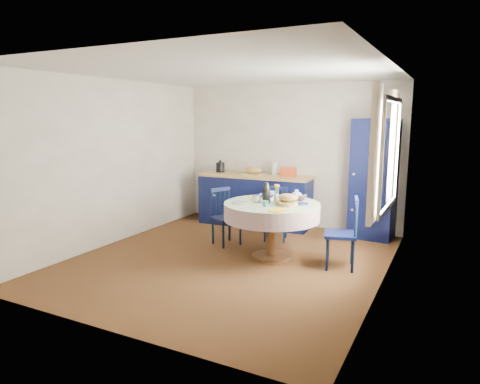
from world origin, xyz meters
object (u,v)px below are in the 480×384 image
at_px(cobalt_bowl, 267,196).
at_px(pantry_cabinet, 374,179).
at_px(kitchen_counter, 255,199).
at_px(chair_right, 344,233).
at_px(dining_table, 272,212).
at_px(mug_a, 257,199).
at_px(mug_c, 301,198).
at_px(chair_left, 225,216).
at_px(mug_d, 272,194).
at_px(chair_far, 276,213).
at_px(mug_b, 265,204).

bearing_deg(cobalt_bowl, pantry_cabinet, 48.23).
xyz_separation_m(kitchen_counter, chair_right, (1.96, -1.51, -0.00)).
xyz_separation_m(dining_table, mug_a, (-0.21, -0.06, 0.17)).
bearing_deg(mug_a, cobalt_bowl, 91.02).
bearing_deg(mug_a, dining_table, 15.91).
relative_size(dining_table, mug_c, 11.58).
distance_m(mug_a, cobalt_bowl, 0.36).
bearing_deg(chair_left, mug_d, -60.40).
distance_m(mug_c, mug_d, 0.47).
height_order(dining_table, mug_d, dining_table).
xyz_separation_m(chair_far, cobalt_bowl, (0.10, -0.61, 0.39)).
bearing_deg(cobalt_bowl, chair_left, 178.07).
xyz_separation_m(chair_right, cobalt_bowl, (-1.17, 0.22, 0.34)).
bearing_deg(pantry_cabinet, mug_c, -113.07).
bearing_deg(mug_d, mug_a, -96.06).
height_order(pantry_cabinet, chair_right, pantry_cabinet).
relative_size(dining_table, mug_b, 14.69).
distance_m(dining_table, cobalt_bowl, 0.40).
xyz_separation_m(kitchen_counter, mug_c, (1.31, -1.31, 0.36)).
bearing_deg(chair_far, mug_a, -99.11).
bearing_deg(cobalt_bowl, mug_c, -1.85).
bearing_deg(mug_d, pantry_cabinet, 48.25).
bearing_deg(chair_far, cobalt_bowl, -96.11).
xyz_separation_m(chair_right, mug_c, (-0.65, 0.20, 0.36)).
xyz_separation_m(chair_left, chair_far, (0.60, 0.59, -0.02)).
distance_m(chair_right, mug_b, 1.07).
bearing_deg(dining_table, chair_left, 160.30).
bearing_deg(mug_b, chair_far, 105.60).
xyz_separation_m(mug_a, mug_b, (0.23, -0.23, -0.01)).
bearing_deg(dining_table, mug_c, 43.50).
distance_m(kitchen_counter, pantry_cabinet, 2.09).
xyz_separation_m(chair_left, chair_right, (1.87, -0.24, 0.03)).
bearing_deg(chair_far, chair_right, -48.19).
bearing_deg(chair_left, kitchen_counter, 31.14).
relative_size(chair_far, cobalt_bowl, 3.65).
distance_m(kitchen_counter, mug_b, 2.18).
bearing_deg(mug_b, dining_table, 94.44).
distance_m(dining_table, mug_d, 0.43).
bearing_deg(dining_table, mug_a, -164.09).
xyz_separation_m(dining_table, mug_b, (0.02, -0.29, 0.16)).
bearing_deg(dining_table, chair_right, 5.31).
relative_size(mug_a, mug_b, 1.36).
distance_m(chair_left, cobalt_bowl, 0.80).
bearing_deg(chair_right, cobalt_bowl, -114.13).
bearing_deg(mug_c, chair_left, 178.10).
relative_size(mug_c, mug_d, 1.15).
height_order(pantry_cabinet, mug_d, pantry_cabinet).
xyz_separation_m(dining_table, mug_c, (0.30, 0.29, 0.17)).
xyz_separation_m(dining_table, mug_d, (-0.16, 0.36, 0.17)).
bearing_deg(chair_right, chair_far, -136.68).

